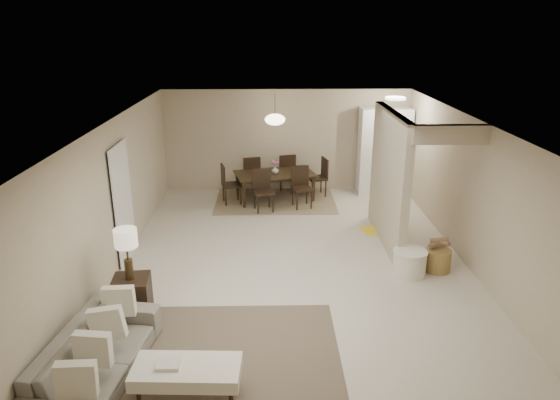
{
  "coord_description": "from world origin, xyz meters",
  "views": [
    {
      "loc": [
        -0.4,
        -7.56,
        3.97
      ],
      "look_at": [
        -0.23,
        0.68,
        1.05
      ],
      "focal_mm": 32.0,
      "sensor_mm": 36.0,
      "label": 1
    }
  ],
  "objects_px": {
    "pantry_cabinet": "(384,152)",
    "ottoman_bench": "(187,372)",
    "side_table": "(132,296)",
    "wicker_basket": "(437,260)",
    "round_pouf": "(410,263)",
    "dining_table": "(275,186)",
    "sofa": "(95,358)"
  },
  "relations": [
    {
      "from": "pantry_cabinet",
      "to": "ottoman_bench",
      "type": "distance_m",
      "value": 8.07
    },
    {
      "from": "ottoman_bench",
      "to": "side_table",
      "type": "height_order",
      "value": "side_table"
    },
    {
      "from": "ottoman_bench",
      "to": "wicker_basket",
      "type": "relative_size",
      "value": 2.73
    },
    {
      "from": "round_pouf",
      "to": "wicker_basket",
      "type": "distance_m",
      "value": 0.54
    },
    {
      "from": "round_pouf",
      "to": "dining_table",
      "type": "bearing_deg",
      "value": 119.71
    },
    {
      "from": "side_table",
      "to": "wicker_basket",
      "type": "relative_size",
      "value": 1.26
    },
    {
      "from": "pantry_cabinet",
      "to": "round_pouf",
      "type": "distance_m",
      "value": 4.39
    },
    {
      "from": "sofa",
      "to": "round_pouf",
      "type": "height_order",
      "value": "sofa"
    },
    {
      "from": "ottoman_bench",
      "to": "sofa",
      "type": "bearing_deg",
      "value": 167.24
    },
    {
      "from": "side_table",
      "to": "wicker_basket",
      "type": "height_order",
      "value": "side_table"
    },
    {
      "from": "wicker_basket",
      "to": "pantry_cabinet",
      "type": "bearing_deg",
      "value": 91.03
    },
    {
      "from": "round_pouf",
      "to": "dining_table",
      "type": "xyz_separation_m",
      "value": [
        -2.19,
        3.84,
        0.11
      ]
    },
    {
      "from": "pantry_cabinet",
      "to": "dining_table",
      "type": "relative_size",
      "value": 1.14
    },
    {
      "from": "pantry_cabinet",
      "to": "side_table",
      "type": "xyz_separation_m",
      "value": [
        -4.75,
        -5.38,
        -0.77
      ]
    },
    {
      "from": "ottoman_bench",
      "to": "side_table",
      "type": "distance_m",
      "value": 2.06
    },
    {
      "from": "dining_table",
      "to": "round_pouf",
      "type": "bearing_deg",
      "value": -74.2
    },
    {
      "from": "round_pouf",
      "to": "wicker_basket",
      "type": "bearing_deg",
      "value": 15.36
    },
    {
      "from": "pantry_cabinet",
      "to": "dining_table",
      "type": "xyz_separation_m",
      "value": [
        -2.63,
        -0.45,
        -0.73
      ]
    },
    {
      "from": "ottoman_bench",
      "to": "round_pouf",
      "type": "bearing_deg",
      "value": 43.64
    },
    {
      "from": "ottoman_bench",
      "to": "wicker_basket",
      "type": "distance_m",
      "value": 4.81
    },
    {
      "from": "sofa",
      "to": "side_table",
      "type": "relative_size",
      "value": 3.82
    },
    {
      "from": "sofa",
      "to": "dining_table",
      "type": "xyz_separation_m",
      "value": [
        2.17,
        6.39,
        0.01
      ]
    },
    {
      "from": "round_pouf",
      "to": "sofa",
      "type": "bearing_deg",
      "value": -149.65
    },
    {
      "from": "ottoman_bench",
      "to": "pantry_cabinet",
      "type": "bearing_deg",
      "value": 65.03
    },
    {
      "from": "sofa",
      "to": "ottoman_bench",
      "type": "xyz_separation_m",
      "value": [
        1.11,
        -0.3,
        0.03
      ]
    },
    {
      "from": "round_pouf",
      "to": "dining_table",
      "type": "height_order",
      "value": "dining_table"
    },
    {
      "from": "sofa",
      "to": "ottoman_bench",
      "type": "height_order",
      "value": "sofa"
    },
    {
      "from": "sofa",
      "to": "ottoman_bench",
      "type": "bearing_deg",
      "value": -96.92
    },
    {
      "from": "side_table",
      "to": "sofa",
      "type": "bearing_deg",
      "value": -91.96
    },
    {
      "from": "side_table",
      "to": "round_pouf",
      "type": "distance_m",
      "value": 4.44
    },
    {
      "from": "pantry_cabinet",
      "to": "sofa",
      "type": "xyz_separation_m",
      "value": [
        -4.8,
        -6.84,
        -0.74
      ]
    },
    {
      "from": "side_table",
      "to": "wicker_basket",
      "type": "bearing_deg",
      "value": 14.33
    }
  ]
}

